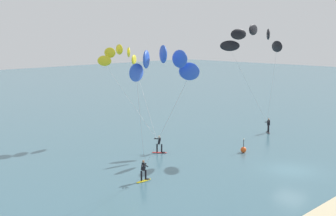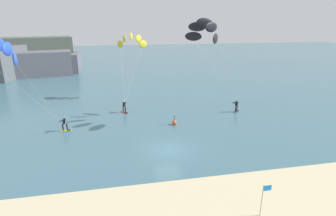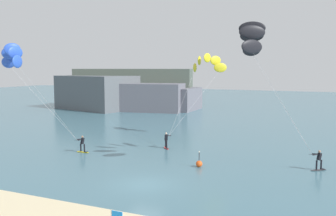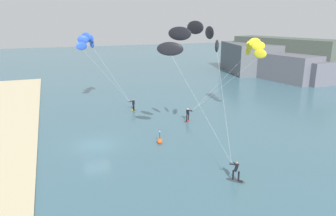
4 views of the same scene
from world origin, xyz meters
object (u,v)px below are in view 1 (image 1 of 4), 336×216
object	(u,v)px
kitesurfer_mid_water	(254,41)
marker_buoy	(243,150)
kitesurfer_far_out	(162,70)
kitesurfer_nearshore	(121,59)

from	to	relation	value
kitesurfer_mid_water	marker_buoy	world-z (taller)	kitesurfer_mid_water
kitesurfer_far_out	marker_buoy	bearing A→B (deg)	16.16
kitesurfer_nearshore	kitesurfer_mid_water	xyz separation A→B (m)	(7.95, -11.27, 1.85)
kitesurfer_far_out	marker_buoy	world-z (taller)	kitesurfer_far_out
kitesurfer_far_out	kitesurfer_nearshore	bearing A→B (deg)	56.63
kitesurfer_mid_water	kitesurfer_far_out	distance (m)	20.65
kitesurfer_mid_water	kitesurfer_far_out	size ratio (longest dim) A/B	1.15
kitesurfer_nearshore	marker_buoy	size ratio (longest dim) A/B	7.33
kitesurfer_mid_water	marker_buoy	bearing A→B (deg)	-154.90
kitesurfer_mid_water	marker_buoy	size ratio (longest dim) A/B	8.82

